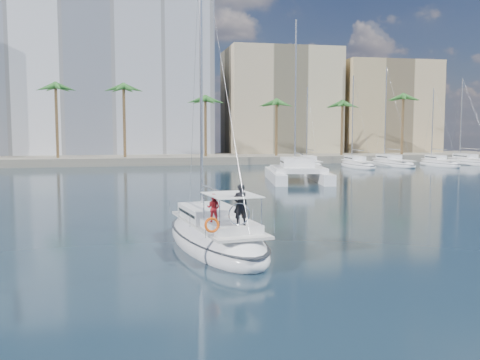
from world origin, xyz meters
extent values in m
plane|color=black|center=(0.00, 0.00, 0.00)|extent=(160.00, 160.00, 0.00)
cube|color=gray|center=(0.00, 61.00, 0.60)|extent=(120.00, 14.00, 1.20)
cube|color=white|center=(-12.00, 73.00, 14.00)|extent=(42.00, 16.00, 28.00)
cube|color=tan|center=(22.00, 70.00, 10.00)|extent=(20.00, 14.00, 20.00)
cube|color=tan|center=(42.00, 68.00, 9.00)|extent=(18.00, 12.00, 18.00)
cylinder|color=brown|center=(0.00, 57.00, 5.25)|extent=(0.44, 0.44, 10.50)
sphere|color=#2A6726|center=(0.00, 57.00, 10.50)|extent=(3.60, 3.60, 3.60)
cylinder|color=brown|center=(34.00, 57.00, 5.25)|extent=(0.44, 0.44, 10.50)
sphere|color=#2A6726|center=(34.00, 57.00, 10.50)|extent=(3.60, 3.60, 3.60)
ellipsoid|color=white|center=(-1.74, -1.93, 0.33)|extent=(4.91, 11.04, 2.21)
ellipsoid|color=black|center=(-1.74, -1.93, 0.64)|extent=(4.95, 11.14, 0.18)
cube|color=silver|center=(-1.71, -2.13, 1.16)|extent=(3.55, 8.26, 0.12)
cube|color=white|center=(-1.89, -0.91, 1.52)|extent=(2.77, 3.78, 0.60)
cube|color=black|center=(-1.89, -0.91, 1.54)|extent=(2.73, 3.38, 0.14)
cylinder|color=#B7BABF|center=(-2.07, 0.30, 8.21)|extent=(0.15, 0.15, 13.97)
cylinder|color=#B7BABF|center=(-1.76, -1.83, 2.72)|extent=(0.74, 4.27, 0.11)
cube|color=white|center=(-1.41, -4.16, 1.40)|extent=(2.39, 2.93, 0.36)
cube|color=white|center=(-1.40, -4.26, 2.77)|extent=(2.39, 2.93, 0.04)
torus|color=silver|center=(-1.27, -5.17, 2.07)|extent=(0.95, 0.19, 0.96)
torus|color=#E04C0B|center=(-2.50, -5.77, 1.77)|extent=(0.65, 0.29, 0.64)
imported|color=black|center=(-1.19, -5.07, 2.45)|extent=(0.70, 0.52, 1.74)
imported|color=maroon|center=(-2.15, -4.03, 2.20)|extent=(0.75, 0.69, 1.23)
cube|color=white|center=(9.64, 28.49, 0.55)|extent=(3.13, 11.87, 1.10)
cube|color=white|center=(14.29, 27.71, 0.55)|extent=(3.13, 11.87, 1.10)
cube|color=white|center=(11.87, 27.52, 1.30)|extent=(6.31, 7.29, 0.50)
cube|color=white|center=(11.96, 28.10, 2.00)|extent=(3.79, 4.04, 1.00)
cube|color=black|center=(11.96, 28.10, 2.05)|extent=(3.73, 3.57, 0.18)
cylinder|color=#B7BABF|center=(12.26, 29.85, 9.39)|extent=(0.18, 0.18, 15.78)
ellipsoid|color=silver|center=(-1.49, 5.94, 0.74)|extent=(0.24, 0.45, 0.22)
sphere|color=silver|center=(-1.49, 6.16, 0.76)|extent=(0.12, 0.12, 0.12)
cube|color=gray|center=(-1.82, 5.94, 0.77)|extent=(0.52, 0.19, 0.12)
cube|color=gray|center=(-1.17, 5.94, 0.77)|extent=(0.52, 0.19, 0.12)
camera|label=1|loc=(-5.68, -26.52, 5.61)|focal=40.00mm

